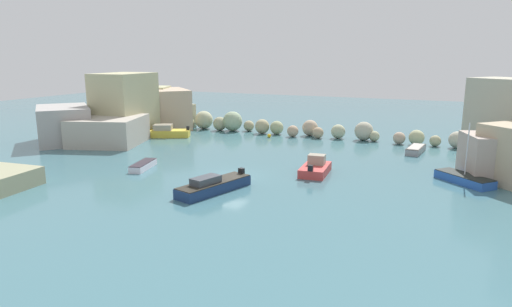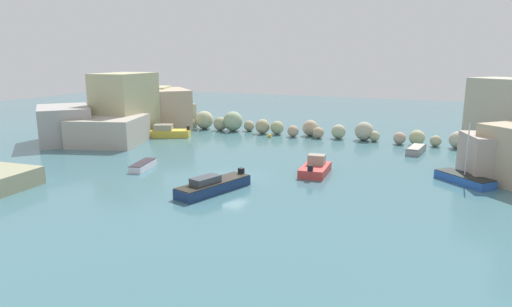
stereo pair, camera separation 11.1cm
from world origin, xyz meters
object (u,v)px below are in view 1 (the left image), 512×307
at_px(moored_boat_1, 166,132).
at_px(moored_boat_2, 143,165).
at_px(moored_boat_5, 213,186).
at_px(moored_boat_3, 315,168).
at_px(moored_boat_0, 416,149).
at_px(channel_buoy, 269,136).
at_px(moored_boat_4, 464,179).

distance_m(moored_boat_1, moored_boat_2, 17.07).
relative_size(moored_boat_2, moored_boat_5, 0.58).
bearing_deg(moored_boat_3, moored_boat_2, 102.66).
relative_size(moored_boat_1, moored_boat_2, 1.56).
height_order(moored_boat_0, moored_boat_5, moored_boat_5).
relative_size(moored_boat_0, moored_boat_2, 1.10).
bearing_deg(moored_boat_3, channel_buoy, 30.47).
bearing_deg(channel_buoy, moored_boat_4, -29.40).
relative_size(moored_boat_1, moored_boat_5, 0.91).
bearing_deg(channel_buoy, moored_boat_0, -6.13).
xyz_separation_m(channel_buoy, moored_boat_5, (5.09, -23.81, 0.27)).
distance_m(moored_boat_0, moored_boat_2, 29.17).
bearing_deg(moored_boat_1, moored_boat_2, 93.03).
bearing_deg(moored_boat_1, moored_boat_5, 108.25).
xyz_separation_m(moored_boat_0, moored_boat_4, (4.81, -11.05, 0.01)).
distance_m(moored_boat_3, moored_boat_4, 12.48).
height_order(channel_buoy, moored_boat_2, moored_boat_2).
distance_m(moored_boat_2, moored_boat_3, 16.16).
bearing_deg(moored_boat_3, moored_boat_4, -85.09).
bearing_deg(moored_boat_5, moored_boat_3, 162.65).
relative_size(moored_boat_1, moored_boat_4, 1.24).
relative_size(moored_boat_0, moored_boat_4, 0.88).
xyz_separation_m(moored_boat_2, moored_boat_5, (9.70, -3.75, 0.20)).
distance_m(moored_boat_0, moored_boat_4, 12.05).
bearing_deg(moored_boat_0, moored_boat_5, 155.05).
xyz_separation_m(channel_buoy, moored_boat_1, (-12.65, -5.00, 0.37)).
bearing_deg(moored_boat_0, moored_boat_1, 101.79).
height_order(moored_boat_3, moored_boat_4, moored_boat_4).
distance_m(moored_boat_2, moored_boat_5, 10.40).
xyz_separation_m(channel_buoy, moored_boat_3, (10.79, -15.15, 0.28)).
bearing_deg(moored_boat_4, moored_boat_5, -106.64).
distance_m(channel_buoy, moored_boat_0, 18.38).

